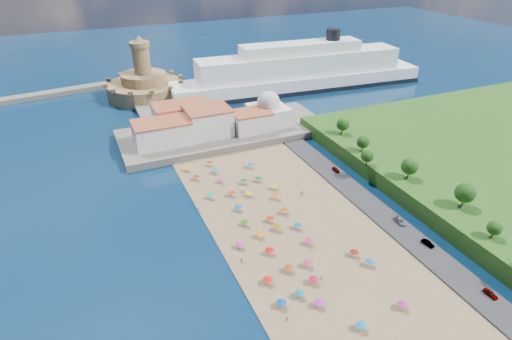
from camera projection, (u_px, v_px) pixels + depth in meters
name	position (u px, v px, depth m)	size (l,w,h in m)	color
ground	(277.00, 234.00, 125.74)	(700.00, 700.00, 0.00)	#071938
terrace	(225.00, 132.00, 187.16)	(90.00, 36.00, 3.00)	#59544C
jetty	(158.00, 113.00, 207.72)	(18.00, 70.00, 2.40)	#59544C
waterfront_buildings	(195.00, 123.00, 180.03)	(57.00, 29.00, 11.00)	silver
domed_building	(268.00, 111.00, 188.95)	(16.00, 16.00, 15.00)	silver
fortress	(145.00, 85.00, 229.18)	(40.00, 40.00, 32.40)	#A37E51
cruise_ship	(300.00, 73.00, 239.64)	(147.61, 31.92, 32.00)	black
beach_parasols	(287.00, 246.00, 117.33)	(32.84, 112.34, 2.20)	gray
beachgoers	(274.00, 229.00, 125.87)	(36.12, 93.43, 1.90)	tan
parked_cars	(404.00, 224.00, 127.79)	(2.45, 71.67, 1.33)	gray
hillside_trees	(432.00, 184.00, 131.09)	(15.62, 107.24, 7.72)	#382314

